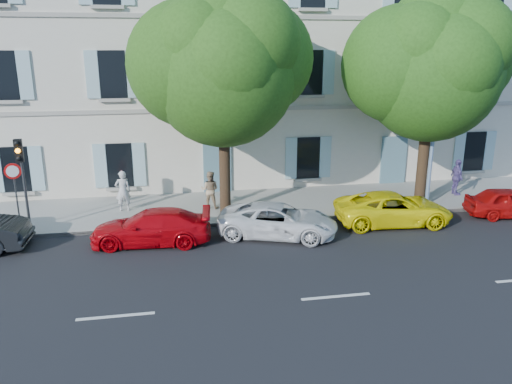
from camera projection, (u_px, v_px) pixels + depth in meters
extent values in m
plane|color=black|center=(299.00, 243.00, 17.78)|extent=(90.00, 90.00, 0.00)
cube|color=#A09E96|center=(273.00, 204.00, 21.96)|extent=(36.00, 4.50, 0.15)
cube|color=#9E998E|center=(284.00, 220.00, 19.91)|extent=(36.00, 0.16, 0.16)
cube|color=beige|center=(251.00, 62.00, 25.73)|extent=(28.00, 7.00, 12.00)
imported|color=#BD050D|center=(151.00, 227.00, 17.63)|extent=(4.36, 2.11, 1.22)
imported|color=white|center=(278.00, 220.00, 18.33)|extent=(4.78, 3.32, 1.21)
imported|color=#FFEC0A|center=(393.00, 208.00, 19.60)|extent=(4.69, 2.42, 1.26)
imported|color=#B10C0A|center=(511.00, 203.00, 20.41)|extent=(3.75, 2.04, 1.21)
cylinder|color=#3A2819|center=(225.00, 172.00, 19.96)|extent=(0.44, 0.44, 3.53)
ellipsoid|color=#32691A|center=(223.00, 73.00, 18.87)|extent=(5.65, 5.65, 6.21)
cylinder|color=#3A2819|center=(422.00, 164.00, 21.42)|extent=(0.46, 0.46, 3.46)
ellipsoid|color=#306A1B|center=(431.00, 73.00, 20.34)|extent=(5.62, 5.62, 6.18)
cylinder|color=#383A3D|center=(26.00, 194.00, 18.11)|extent=(0.10, 0.10, 2.89)
cube|color=black|center=(19.00, 151.00, 17.51)|extent=(0.29, 0.24, 0.82)
sphere|color=orange|center=(18.00, 151.00, 17.40)|extent=(0.17, 0.17, 0.17)
cylinder|color=#383A3D|center=(17.00, 202.00, 18.43)|extent=(0.06, 0.06, 2.16)
cylinder|color=red|center=(13.00, 171.00, 18.07)|extent=(0.58, 0.17, 0.59)
cylinder|color=#7293BF|center=(435.00, 114.00, 20.61)|extent=(0.16, 0.16, 7.86)
cylinder|color=#7293BF|center=(455.00, 12.00, 18.85)|extent=(0.34, 1.37, 0.10)
cube|color=#383A3D|center=(465.00, 15.00, 18.24)|extent=(0.32, 0.48, 0.18)
imported|color=silver|center=(123.00, 191.00, 20.64)|extent=(0.67, 0.49, 1.71)
imported|color=tan|center=(210.00, 190.00, 21.00)|extent=(0.93, 0.83, 1.60)
imported|color=#5F4F91|center=(457.00, 177.00, 22.88)|extent=(0.49, 1.01, 1.67)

